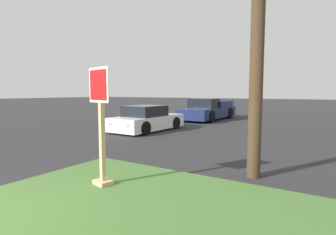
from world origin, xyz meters
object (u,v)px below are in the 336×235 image
object	(u,v)px
manhole_cover	(72,183)
stop_sign	(101,129)
pickup_truck_navy	(208,111)
parked_sedan_white	(147,120)

from	to	relation	value
manhole_cover	stop_sign	bearing A→B (deg)	12.45
stop_sign	pickup_truck_navy	world-z (taller)	stop_sign
parked_sedan_white	pickup_truck_navy	xyz separation A→B (m)	(0.41, 6.50, 0.08)
stop_sign	pickup_truck_navy	size ratio (longest dim) A/B	0.41
parked_sedan_white	pickup_truck_navy	bearing A→B (deg)	86.37
stop_sign	parked_sedan_white	world-z (taller)	stop_sign
pickup_truck_navy	parked_sedan_white	bearing A→B (deg)	-93.63
manhole_cover	parked_sedan_white	xyz separation A→B (m)	(-3.40, 7.18, 0.53)
pickup_truck_navy	stop_sign	bearing A→B (deg)	-74.64
manhole_cover	pickup_truck_navy	xyz separation A→B (m)	(-2.99, 13.68, 0.61)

